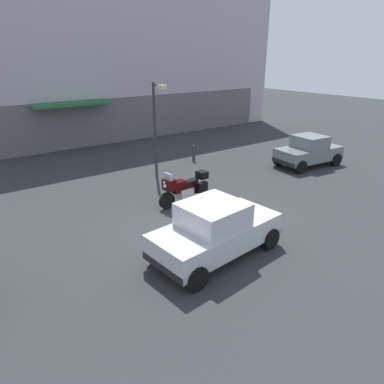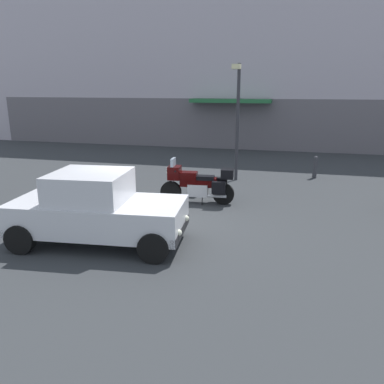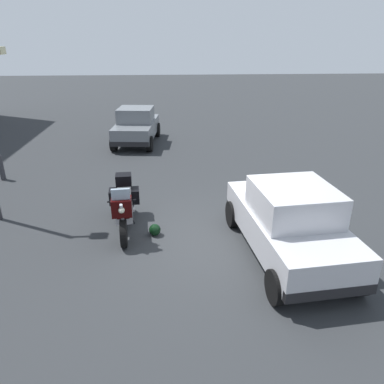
{
  "view_description": "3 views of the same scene",
  "coord_description": "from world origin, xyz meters",
  "px_view_note": "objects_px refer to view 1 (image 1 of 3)",
  "views": [
    {
      "loc": [
        -6.29,
        -7.94,
        5.3
      ],
      "look_at": [
        0.1,
        0.88,
        0.97
      ],
      "focal_mm": 32.27,
      "sensor_mm": 36.0,
      "label": 1
    },
    {
      "loc": [
        3.23,
        -8.79,
        3.42
      ],
      "look_at": [
        0.9,
        0.34,
        0.83
      ],
      "focal_mm": 35.8,
      "sensor_mm": 36.0,
      "label": 2
    },
    {
      "loc": [
        -7.42,
        0.98,
        4.36
      ],
      "look_at": [
        0.59,
        0.44,
        0.94
      ],
      "focal_mm": 34.13,
      "sensor_mm": 36.0,
      "label": 3
    }
  ],
  "objects_px": {
    "helmet": "(187,208)",
    "bollard_curbside": "(194,153)",
    "car_compact_side": "(309,151)",
    "streetlamp_curbside": "(156,121)",
    "motorcycle": "(185,188)",
    "car_hatchback_near": "(215,230)"
  },
  "relations": [
    {
      "from": "bollard_curbside",
      "to": "streetlamp_curbside",
      "type": "bearing_deg",
      "value": -157.24
    },
    {
      "from": "car_hatchback_near",
      "to": "car_compact_side",
      "type": "bearing_deg",
      "value": 16.88
    },
    {
      "from": "helmet",
      "to": "bollard_curbside",
      "type": "bearing_deg",
      "value": 51.75
    },
    {
      "from": "bollard_curbside",
      "to": "helmet",
      "type": "bearing_deg",
      "value": -128.25
    },
    {
      "from": "helmet",
      "to": "motorcycle",
      "type": "bearing_deg",
      "value": 60.68
    },
    {
      "from": "motorcycle",
      "to": "car_compact_side",
      "type": "distance_m",
      "value": 7.82
    },
    {
      "from": "streetlamp_curbside",
      "to": "helmet",
      "type": "bearing_deg",
      "value": -105.84
    },
    {
      "from": "streetlamp_curbside",
      "to": "car_compact_side",
      "type": "bearing_deg",
      "value": -22.01
    },
    {
      "from": "bollard_curbside",
      "to": "car_compact_side",
      "type": "bearing_deg",
      "value": -44.27
    },
    {
      "from": "motorcycle",
      "to": "streetlamp_curbside",
      "type": "height_order",
      "value": "streetlamp_curbside"
    },
    {
      "from": "motorcycle",
      "to": "car_compact_side",
      "type": "height_order",
      "value": "car_compact_side"
    },
    {
      "from": "streetlamp_curbside",
      "to": "car_hatchback_near",
      "type": "bearing_deg",
      "value": -107.78
    },
    {
      "from": "car_compact_side",
      "to": "car_hatchback_near",
      "type": "bearing_deg",
      "value": -151.72
    },
    {
      "from": "motorcycle",
      "to": "car_compact_side",
      "type": "relative_size",
      "value": 0.63
    },
    {
      "from": "car_compact_side",
      "to": "motorcycle",
      "type": "bearing_deg",
      "value": -172.32
    },
    {
      "from": "car_hatchback_near",
      "to": "streetlamp_curbside",
      "type": "xyz_separation_m",
      "value": [
        2.15,
        6.72,
        1.81
      ]
    },
    {
      "from": "motorcycle",
      "to": "helmet",
      "type": "distance_m",
      "value": 0.98
    },
    {
      "from": "car_hatchback_near",
      "to": "bollard_curbside",
      "type": "distance_m",
      "value": 9.43
    },
    {
      "from": "motorcycle",
      "to": "car_hatchback_near",
      "type": "height_order",
      "value": "car_hatchback_near"
    },
    {
      "from": "motorcycle",
      "to": "helmet",
      "type": "height_order",
      "value": "motorcycle"
    },
    {
      "from": "streetlamp_curbside",
      "to": "motorcycle",
      "type": "bearing_deg",
      "value": -102.3
    },
    {
      "from": "helmet",
      "to": "bollard_curbside",
      "type": "relative_size",
      "value": 0.32
    }
  ]
}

